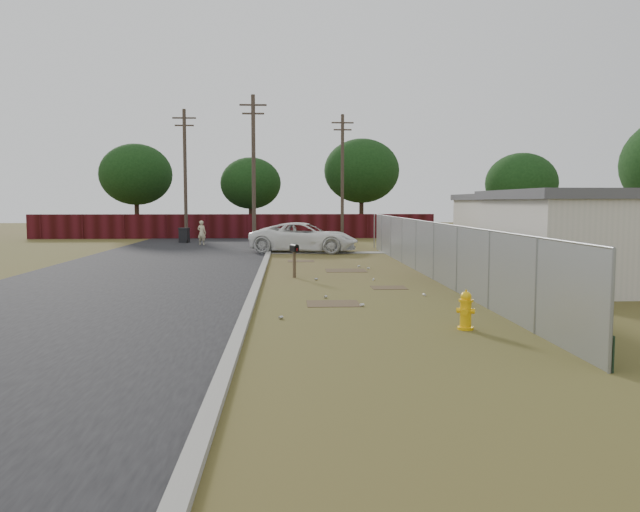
{
  "coord_description": "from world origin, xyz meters",
  "views": [
    {
      "loc": [
        -2.01,
        -21.46,
        2.73
      ],
      "look_at": [
        -1.04,
        -2.87,
        1.1
      ],
      "focal_mm": 35.0,
      "sensor_mm": 36.0,
      "label": 1
    }
  ],
  "objects": [
    {
      "name": "horizon_trees",
      "position": [
        0.84,
        23.56,
        4.63
      ],
      "size": [
        33.32,
        31.94,
        7.78
      ],
      "color": "#352618",
      "rests_on": "ground"
    },
    {
      "name": "chainlink_fence",
      "position": [
        3.12,
        1.03,
        0.8
      ],
      "size": [
        0.1,
        27.06,
        2.02
      ],
      "color": "gray",
      "rests_on": "ground"
    },
    {
      "name": "mailbox",
      "position": [
        -1.77,
        0.81,
        0.96
      ],
      "size": [
        0.34,
        0.52,
        1.21
      ],
      "color": "brown",
      "rests_on": "ground"
    },
    {
      "name": "pickup_truck",
      "position": [
        -1.11,
        12.07,
        0.8
      ],
      "size": [
        6.19,
        3.76,
        1.61
      ],
      "primitive_type": "imported",
      "rotation": [
        0.0,
        0.0,
        1.37
      ],
      "color": "white",
      "rests_on": "ground"
    },
    {
      "name": "scattered_litter",
      "position": [
        0.11,
        -1.59,
        0.04
      ],
      "size": [
        4.23,
        11.51,
        0.07
      ],
      "color": "silver",
      "rests_on": "ground"
    },
    {
      "name": "privacy_fence",
      "position": [
        -6.0,
        25.0,
        0.9
      ],
      "size": [
        30.0,
        0.12,
        1.8
      ],
      "primitive_type": "cube",
      "color": "#480F15",
      "rests_on": "ground"
    },
    {
      "name": "houses",
      "position": [
        9.7,
        3.13,
        1.56
      ],
      "size": [
        9.3,
        17.24,
        3.1
      ],
      "color": "beige",
      "rests_on": "ground"
    },
    {
      "name": "pedestrian",
      "position": [
        -7.39,
        17.93,
        0.77
      ],
      "size": [
        0.65,
        0.54,
        1.55
      ],
      "primitive_type": "imported",
      "rotation": [
        0.0,
        0.0,
        2.81
      ],
      "color": "beige",
      "rests_on": "ground"
    },
    {
      "name": "utility_poles",
      "position": [
        -3.67,
        20.67,
        4.69
      ],
      "size": [
        12.6,
        8.24,
        9.0
      ],
      "color": "#47392F",
      "rests_on": "ground"
    },
    {
      "name": "fire_hydrant",
      "position": [
        1.79,
        -8.5,
        0.4
      ],
      "size": [
        0.45,
        0.45,
        0.86
      ],
      "color": "yellow",
      "rests_on": "ground"
    },
    {
      "name": "trash_bin",
      "position": [
        -8.85,
        20.18,
        0.51
      ],
      "size": [
        0.72,
        0.79,
        0.99
      ],
      "color": "black",
      "rests_on": "ground"
    },
    {
      "name": "street",
      "position": [
        -6.76,
        8.05,
        0.02
      ],
      "size": [
        15.1,
        60.0,
        0.12
      ],
      "color": "black",
      "rests_on": "ground"
    },
    {
      "name": "ground",
      "position": [
        0.0,
        0.0,
        0.0
      ],
      "size": [
        120.0,
        120.0,
        0.0
      ],
      "primitive_type": "plane",
      "color": "brown",
      "rests_on": "ground"
    }
  ]
}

